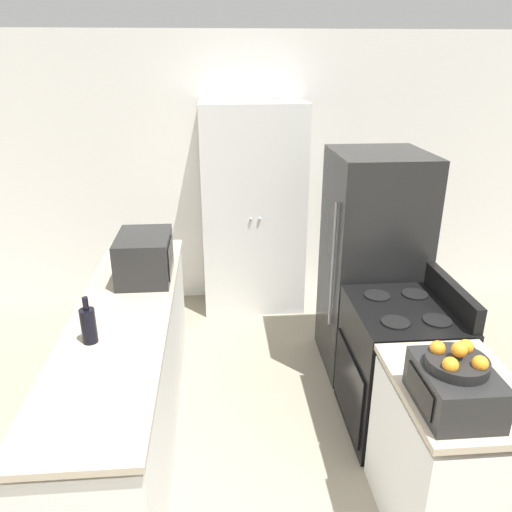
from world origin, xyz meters
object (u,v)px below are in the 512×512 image
pantry_cabinet (253,211)px  wine_bottle (88,325)px  stove (398,368)px  refrigerator (371,265)px  fruit_bowl (457,361)px  microwave (145,257)px  toaster_oven (454,388)px

pantry_cabinet → wine_bottle: pantry_cabinet is taller
stove → refrigerator: 0.88m
stove → fruit_bowl: (-0.14, -0.93, 0.68)m
microwave → stove: bearing=-19.8°
refrigerator → fruit_bowl: (-0.16, -1.71, 0.27)m
pantry_cabinet → refrigerator: bearing=-52.5°
refrigerator → toaster_oven: (-0.15, -1.72, 0.13)m
stove → refrigerator: size_ratio=0.61×
wine_bottle → fruit_bowl: size_ratio=1.01×
pantry_cabinet → microwave: 1.53m
refrigerator → microwave: (-1.70, -0.17, 0.19)m
pantry_cabinet → microwave: (-0.86, -1.26, 0.06)m
pantry_cabinet → microwave: bearing=-124.4°
stove → microwave: microwave is taller
fruit_bowl → refrigerator: bearing=84.8°
wine_bottle → refrigerator: bearing=28.3°
stove → fruit_bowl: bearing=-98.6°
stove → wine_bottle: size_ratio=3.87×
stove → refrigerator: refrigerator is taller
stove → microwave: (-1.68, 0.60, 0.60)m
microwave → fruit_bowl: fruit_bowl is taller
refrigerator → stove: bearing=-91.1°
refrigerator → wine_bottle: size_ratio=6.35×
toaster_oven → fruit_bowl: (-0.00, 0.01, 0.14)m
microwave → pantry_cabinet: bearing=55.6°
refrigerator → microwave: 1.72m
refrigerator → wine_bottle: refrigerator is taller
pantry_cabinet → fruit_bowl: size_ratio=7.37×
fruit_bowl → wine_bottle: bearing=158.4°
wine_bottle → toaster_oven: (1.75, -0.70, -0.01)m
microwave → fruit_bowl: 2.18m
refrigerator → toaster_oven: refrigerator is taller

